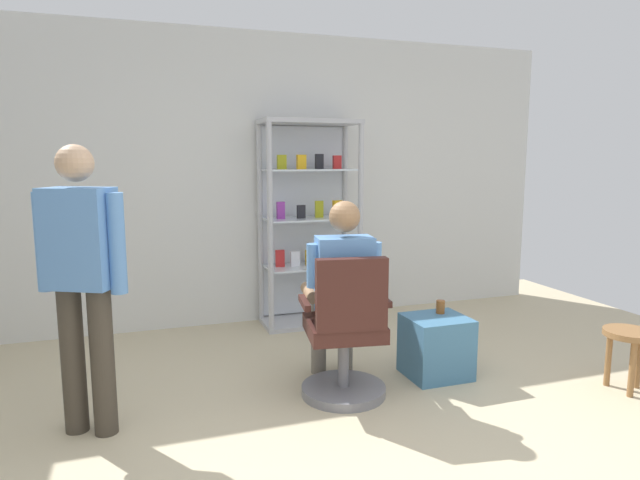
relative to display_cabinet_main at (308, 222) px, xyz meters
name	(u,v)px	position (x,y,z in m)	size (l,w,h in m)	color
back_wall	(260,180)	(-0.40, 0.24, 0.39)	(6.00, 0.10, 2.70)	silver
display_cabinet_main	(308,222)	(0.00, 0.00, 0.00)	(0.90, 0.45, 1.90)	#B7B7BC
office_chair	(346,340)	(-0.28, -1.70, -0.57)	(0.60, 0.56, 0.96)	slate
seated_shopkeeper	(341,286)	(-0.26, -1.54, -0.25)	(0.53, 0.60, 1.29)	slate
storage_crate	(436,346)	(0.47, -1.57, -0.74)	(0.43, 0.39, 0.44)	teal
tea_glass	(440,307)	(0.54, -1.49, -0.48)	(0.06, 0.06, 0.10)	brown
standing_customer	(82,273)	(-1.82, -1.65, -0.03)	(0.47, 0.36, 1.63)	#3F382D
wooden_stool	(628,342)	(1.56, -2.19, -0.63)	(0.32, 0.32, 0.42)	olive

